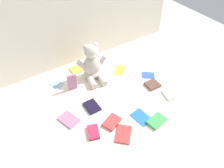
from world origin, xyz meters
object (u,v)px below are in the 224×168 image
(book_case_6, at_px, (141,117))
(book_case_12, at_px, (93,132))
(book_case_8, at_px, (120,70))
(book_case_9, at_px, (69,120))
(book_case_7, at_px, (123,134))
(teddy_bear, at_px, (93,65))
(book_case_13, at_px, (148,75))
(book_case_5, at_px, (72,82))
(book_case_2, at_px, (92,106))
(book_case_4, at_px, (112,122))
(book_case_3, at_px, (152,85))
(book_case_11, at_px, (168,94))
(book_case_10, at_px, (76,69))
(book_case_0, at_px, (56,84))
(book_case_1, at_px, (157,121))

(book_case_6, height_order, book_case_12, book_case_12)
(book_case_8, bearing_deg, book_case_9, 72.91)
(book_case_7, relative_size, book_case_12, 1.25)
(teddy_bear, bearing_deg, book_case_13, -21.22)
(book_case_5, bearing_deg, book_case_7, -70.99)
(book_case_6, bearing_deg, book_case_8, 64.01)
(teddy_bear, xyz_separation_m, book_case_7, (-0.11, -0.59, -0.11))
(book_case_2, xyz_separation_m, book_case_8, (0.39, 0.23, -0.00))
(book_case_12, bearing_deg, book_case_4, -159.62)
(book_case_6, relative_size, book_case_7, 1.01)
(book_case_3, height_order, book_case_9, book_case_3)
(book_case_3, distance_m, book_case_11, 0.14)
(teddy_bear, xyz_separation_m, book_case_3, (0.33, -0.34, -0.10))
(book_case_10, bearing_deg, book_case_0, 106.42)
(book_case_4, xyz_separation_m, book_case_10, (0.05, 0.62, -0.00))
(book_case_6, xyz_separation_m, book_case_11, (0.30, 0.06, 0.00))
(book_case_11, bearing_deg, book_case_3, -63.31)
(book_case_1, distance_m, book_case_11, 0.27)
(book_case_7, bearing_deg, book_case_12, 7.67)
(book_case_4, bearing_deg, book_case_6, 47.10)
(book_case_1, distance_m, book_case_2, 0.45)
(book_case_4, relative_size, book_case_12, 1.13)
(book_case_2, height_order, book_case_12, book_case_12)
(book_case_10, bearing_deg, book_case_1, -167.84)
(book_case_1, distance_m, book_case_13, 0.47)
(book_case_1, bearing_deg, book_case_8, 160.70)
(book_case_3, distance_m, book_case_8, 0.31)
(book_case_8, xyz_separation_m, book_case_9, (-0.57, -0.25, 0.00))
(book_case_7, bearing_deg, book_case_9, -6.21)
(book_case_9, xyz_separation_m, book_case_13, (0.73, 0.07, -0.00))
(teddy_bear, height_order, book_case_4, teddy_bear)
(book_case_8, bearing_deg, book_case_5, 48.31)
(book_case_3, height_order, book_case_8, book_case_3)
(teddy_bear, height_order, book_case_11, teddy_bear)
(book_case_5, height_order, book_case_10, book_case_5)
(book_case_9, xyz_separation_m, book_case_11, (0.71, -0.18, 0.00))
(book_case_11, bearing_deg, book_case_13, -80.19)
(book_case_10, bearing_deg, book_case_9, 145.96)
(book_case_3, distance_m, book_case_6, 0.33)
(book_case_8, distance_m, book_case_13, 0.24)
(book_case_1, bearing_deg, book_case_3, 134.45)
(book_case_2, xyz_separation_m, book_case_4, (0.04, -0.19, 0.00))
(book_case_4, bearing_deg, book_case_2, 170.61)
(teddy_bear, relative_size, book_case_12, 2.85)
(book_case_1, relative_size, book_case_2, 1.02)
(book_case_10, bearing_deg, book_case_5, 145.16)
(book_case_11, bearing_deg, book_case_8, -58.60)
(book_case_0, relative_size, book_case_7, 0.84)
(book_case_13, bearing_deg, book_case_2, -47.69)
(teddy_bear, height_order, book_case_5, teddy_bear)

